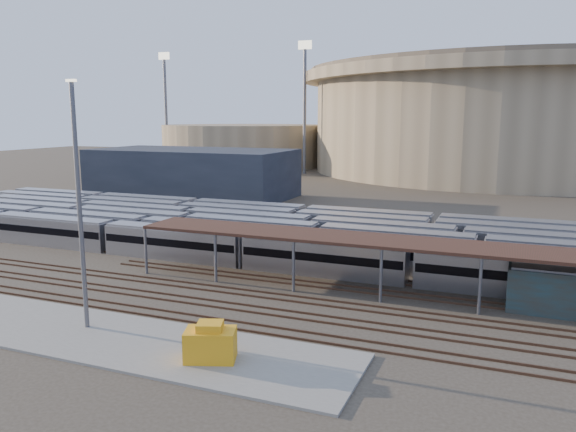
# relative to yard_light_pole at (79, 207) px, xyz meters

# --- Properties ---
(ground) EXTENTS (420.00, 420.00, 0.00)m
(ground) POSITION_rel_yard_light_pole_xyz_m (2.61, 14.03, -9.95)
(ground) COLOR #383026
(ground) RESTS_ON ground
(apron) EXTENTS (50.00, 9.00, 0.20)m
(apron) POSITION_rel_yard_light_pole_xyz_m (-2.39, -0.97, -9.85)
(apron) COLOR gray
(apron) RESTS_ON ground
(subway_trains) EXTENTS (118.44, 23.90, 3.60)m
(subway_trains) POSITION_rel_yard_light_pole_xyz_m (5.00, 32.53, -8.15)
(subway_trains) COLOR #B0B0B5
(subway_trains) RESTS_ON ground
(inspection_shed) EXTENTS (60.30, 6.00, 5.30)m
(inspection_shed) POSITION_rel_yard_light_pole_xyz_m (24.61, 18.03, -4.97)
(inspection_shed) COLOR #5D5D62
(inspection_shed) RESTS_ON ground
(empty_tracks) EXTENTS (170.00, 9.62, 0.18)m
(empty_tracks) POSITION_rel_yard_light_pole_xyz_m (2.61, 9.03, -9.86)
(empty_tracks) COLOR #4C3323
(empty_tracks) RESTS_ON ground
(stadium) EXTENTS (124.00, 124.00, 32.50)m
(stadium) POSITION_rel_yard_light_pole_xyz_m (27.61, 154.03, 6.52)
(stadium) COLOR gray
(stadium) RESTS_ON ground
(secondary_arena) EXTENTS (56.00, 56.00, 14.00)m
(secondary_arena) POSITION_rel_yard_light_pole_xyz_m (-57.39, 144.03, -2.95)
(secondary_arena) COLOR gray
(secondary_arena) RESTS_ON ground
(service_building) EXTENTS (42.00, 20.00, 10.00)m
(service_building) POSITION_rel_yard_light_pole_xyz_m (-32.39, 69.03, -4.95)
(service_building) COLOR #1E232D
(service_building) RESTS_ON ground
(floodlight_0) EXTENTS (4.00, 1.00, 38.40)m
(floodlight_0) POSITION_rel_yard_light_pole_xyz_m (-27.39, 124.03, 10.70)
(floodlight_0) COLOR #5D5D62
(floodlight_0) RESTS_ON ground
(floodlight_1) EXTENTS (4.00, 1.00, 38.40)m
(floodlight_1) POSITION_rel_yard_light_pole_xyz_m (-82.39, 134.03, 10.70)
(floodlight_1) COLOR #5D5D62
(floodlight_1) RESTS_ON ground
(floodlight_3) EXTENTS (4.00, 1.00, 38.40)m
(floodlight_3) POSITION_rel_yard_light_pole_xyz_m (-7.39, 174.03, 10.70)
(floodlight_3) COLOR #5D5D62
(floodlight_3) RESTS_ON ground
(yard_light_pole) EXTENTS (0.80, 0.36, 19.34)m
(yard_light_pole) POSITION_rel_yard_light_pole_xyz_m (0.00, 0.00, 0.00)
(yard_light_pole) COLOR #5D5D62
(yard_light_pole) RESTS_ON apron
(yellow_equipment) EXTENTS (3.99, 3.21, 2.16)m
(yellow_equipment) POSITION_rel_yard_light_pole_xyz_m (12.29, -1.71, -8.67)
(yellow_equipment) COLOR orange
(yellow_equipment) RESTS_ON apron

